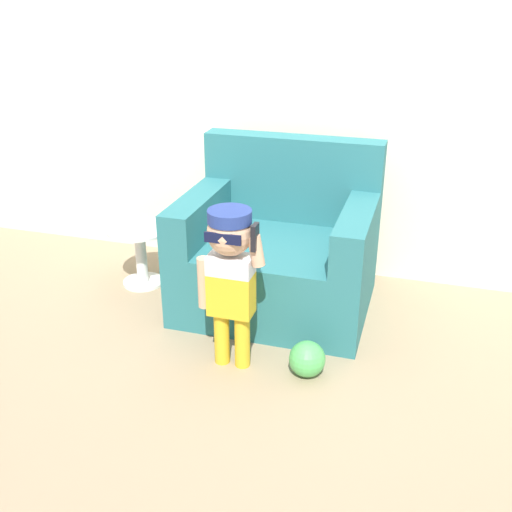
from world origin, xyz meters
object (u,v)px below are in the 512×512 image
at_px(armchair, 279,253).
at_px(side_table, 141,250).
at_px(person_child, 230,265).
at_px(toy_ball, 307,359).

height_order(armchair, side_table, armchair).
relative_size(person_child, side_table, 2.11).
bearing_deg(armchair, side_table, -179.19).
xyz_separation_m(side_table, toy_ball, (1.28, -0.69, -0.15)).
bearing_deg(toy_ball, side_table, 151.54).
relative_size(side_table, toy_ball, 2.18).
bearing_deg(person_child, side_table, 141.01).
height_order(side_table, toy_ball, side_table).
distance_m(armchair, side_table, 0.94).
bearing_deg(armchair, toy_ball, -64.28).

